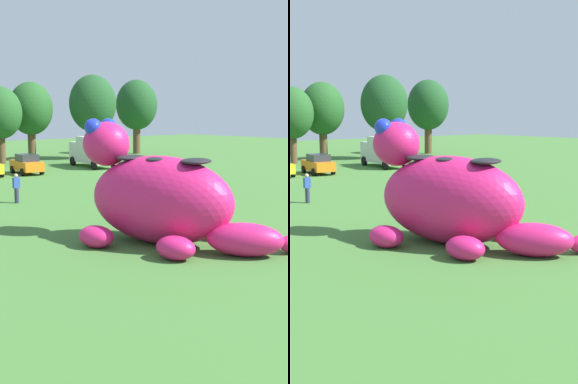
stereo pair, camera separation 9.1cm
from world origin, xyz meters
TOP-DOWN VIEW (x-y plane):
  - ground_plane at (0.00, 0.00)m, footprint 160.00×160.00m
  - giant_inflatable_creature at (-1.24, 1.30)m, footprint 6.87×8.86m
  - car_orange at (6.09, 26.58)m, footprint 2.34×4.29m
  - box_truck at (13.72, 27.64)m, footprint 3.11×6.62m
  - tree_centre_right at (8.48, 36.60)m, footprint 4.45×4.45m
  - tree_mid_right at (13.05, 38.63)m, footprint 4.87×4.87m
  - tree_right at (19.13, 35.36)m, footprint 5.36×5.36m
  - tree_far_right at (28.12, 38.42)m, footprint 5.35×5.35m
  - spectator_mid_field at (4.36, 7.68)m, footprint 0.38×0.26m
  - spectator_wandering at (-1.34, 13.63)m, footprint 0.38×0.26m
  - spectator_far_side at (6.98, 11.50)m, footprint 0.38×0.26m

SIDE VIEW (x-z plane):
  - ground_plane at x=0.00m, z-range 0.00..0.00m
  - spectator_mid_field at x=4.36m, z-range 0.00..1.71m
  - spectator_wandering at x=-1.34m, z-range 0.00..1.71m
  - spectator_far_side at x=6.98m, z-range 0.00..1.71m
  - car_orange at x=6.09m, z-range 0.00..1.72m
  - box_truck at x=13.72m, z-range 0.13..3.08m
  - giant_inflatable_creature at x=-1.24m, z-range -0.66..4.28m
  - tree_centre_right at x=8.48m, z-range 1.22..9.12m
  - tree_mid_right at x=13.05m, z-range 1.33..9.97m
  - tree_far_right at x=28.12m, z-range 1.46..10.96m
  - tree_right at x=19.13m, z-range 1.47..10.98m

